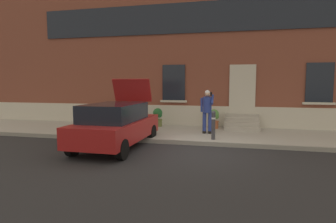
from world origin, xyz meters
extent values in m
plane|color=#232326|center=(0.00, 0.00, 0.00)|extent=(80.00, 80.00, 0.00)
cube|color=#99968E|center=(0.00, 2.80, 0.07)|extent=(24.00, 3.60, 0.15)
cube|color=gray|center=(0.00, 0.94, 0.07)|extent=(24.00, 0.12, 0.15)
cube|color=brown|center=(0.00, 5.30, 3.75)|extent=(24.00, 1.40, 7.50)
cube|color=#BCB7A8|center=(0.00, 4.58, 0.55)|extent=(24.00, 0.08, 1.10)
cube|color=#1E472D|center=(1.60, 4.57, 1.84)|extent=(1.00, 0.08, 2.10)
cube|color=#BCB7A8|center=(1.60, 4.55, 1.89)|extent=(1.16, 0.06, 2.24)
cube|color=black|center=(-1.60, 4.57, 2.20)|extent=(1.10, 0.06, 1.70)
cube|color=#BCB7A8|center=(-1.60, 4.54, 1.30)|extent=(1.30, 0.12, 0.10)
cube|color=black|center=(4.80, 4.57, 2.20)|extent=(1.10, 0.06, 1.70)
cube|color=#BCB7A8|center=(4.80, 4.54, 1.30)|extent=(1.30, 0.12, 0.10)
cube|color=black|center=(0.00, 4.57, 5.20)|extent=(16.80, 0.06, 1.40)
cube|color=#9E998E|center=(1.60, 3.48, 0.23)|extent=(1.49, 0.32, 0.16)
cube|color=#9E998E|center=(1.60, 3.80, 0.31)|extent=(1.49, 0.32, 0.32)
cube|color=#9E998E|center=(1.60, 4.12, 0.39)|extent=(1.49, 0.32, 0.48)
cube|color=#9E998E|center=(1.60, 4.44, 0.47)|extent=(1.49, 0.32, 0.64)
cube|color=maroon|center=(-2.57, -0.02, 0.62)|extent=(1.80, 4.02, 0.64)
cube|color=black|center=(-2.57, -0.17, 1.22)|extent=(1.57, 2.42, 0.56)
cube|color=black|center=(-2.54, 1.99, 0.40)|extent=(1.66, 0.12, 0.20)
cube|color=yellow|center=(-2.54, 1.99, 0.58)|extent=(0.52, 0.03, 0.12)
cube|color=#B21414|center=(-3.29, 2.00, 0.84)|extent=(0.16, 0.04, 0.18)
cube|color=#B21414|center=(-1.78, 1.98, 0.84)|extent=(0.16, 0.04, 0.18)
cube|color=maroon|center=(-2.55, 1.43, 1.90)|extent=(1.49, 0.38, 0.87)
cylinder|color=black|center=(-3.38, -1.41, 0.30)|extent=(0.21, 0.60, 0.60)
cylinder|color=black|center=(-1.79, -1.44, 0.30)|extent=(0.21, 0.60, 0.60)
cylinder|color=black|center=(-3.34, 1.39, 0.30)|extent=(0.21, 0.60, 0.60)
cylinder|color=black|center=(-1.75, 1.36, 0.30)|extent=(0.21, 0.60, 0.60)
cylinder|color=#333338|center=(0.56, 1.35, 0.62)|extent=(0.14, 0.14, 0.95)
sphere|color=#333338|center=(0.56, 1.35, 1.12)|extent=(0.15, 0.15, 0.15)
cylinder|color=silver|center=(0.56, 1.35, 0.92)|extent=(0.15, 0.15, 0.06)
cylinder|color=#333338|center=(-2.63, 1.35, 0.62)|extent=(0.14, 0.14, 0.95)
sphere|color=#333338|center=(-2.63, 1.35, 1.12)|extent=(0.15, 0.15, 0.15)
cylinder|color=silver|center=(-2.63, 1.35, 0.92)|extent=(0.15, 0.15, 0.06)
cylinder|color=navy|center=(0.11, 2.56, 0.60)|extent=(0.15, 0.15, 0.82)
cube|color=black|center=(0.11, 2.62, 0.20)|extent=(0.12, 0.28, 0.10)
cylinder|color=navy|center=(0.33, 2.56, 0.60)|extent=(0.15, 0.15, 0.82)
cube|color=black|center=(0.33, 2.62, 0.20)|extent=(0.12, 0.28, 0.10)
cylinder|color=navy|center=(0.22, 2.52, 1.32)|extent=(0.34, 0.41, 0.65)
sphere|color=tan|center=(0.22, 2.47, 1.77)|extent=(0.22, 0.22, 0.22)
sphere|color=silver|center=(0.22, 2.47, 1.80)|extent=(0.21, 0.21, 0.21)
cylinder|color=navy|center=(0.00, 2.49, 1.31)|extent=(0.09, 0.15, 0.57)
cylinder|color=navy|center=(0.42, 2.49, 1.53)|extent=(0.09, 0.43, 0.40)
cube|color=black|center=(0.37, 2.45, 1.75)|extent=(0.07, 0.02, 0.15)
cylinder|color=#2D2D30|center=(-4.83, 3.87, 0.32)|extent=(0.40, 0.40, 0.34)
cylinder|color=#2D2D30|center=(-4.83, 3.87, 0.46)|extent=(0.44, 0.44, 0.05)
cylinder|color=#47331E|center=(-4.83, 3.87, 0.61)|extent=(0.04, 0.04, 0.24)
sphere|color=#4C843D|center=(-4.83, 3.87, 0.79)|extent=(0.44, 0.44, 0.44)
sphere|color=#4C843D|center=(-4.73, 3.82, 0.69)|extent=(0.24, 0.24, 0.24)
cylinder|color=#606B38|center=(-2.22, 3.91, 0.32)|extent=(0.40, 0.40, 0.34)
cylinder|color=#606B38|center=(-2.22, 3.91, 0.46)|extent=(0.44, 0.44, 0.05)
cylinder|color=#47331E|center=(-2.22, 3.91, 0.61)|extent=(0.04, 0.04, 0.24)
sphere|color=#1E5628|center=(-2.22, 3.91, 0.79)|extent=(0.44, 0.44, 0.44)
sphere|color=#1E5628|center=(-2.12, 3.86, 0.69)|extent=(0.24, 0.24, 0.24)
cylinder|color=#B25B38|center=(0.39, 3.91, 0.32)|extent=(0.40, 0.40, 0.34)
cylinder|color=#B25B38|center=(0.39, 3.91, 0.46)|extent=(0.44, 0.44, 0.05)
cylinder|color=#47331E|center=(0.39, 3.91, 0.61)|extent=(0.04, 0.04, 0.24)
sphere|color=#4C843D|center=(0.39, 3.91, 0.79)|extent=(0.44, 0.44, 0.44)
sphere|color=#4C843D|center=(0.49, 3.86, 0.69)|extent=(0.24, 0.24, 0.24)
camera|label=1|loc=(1.30, -8.78, 2.17)|focal=30.25mm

